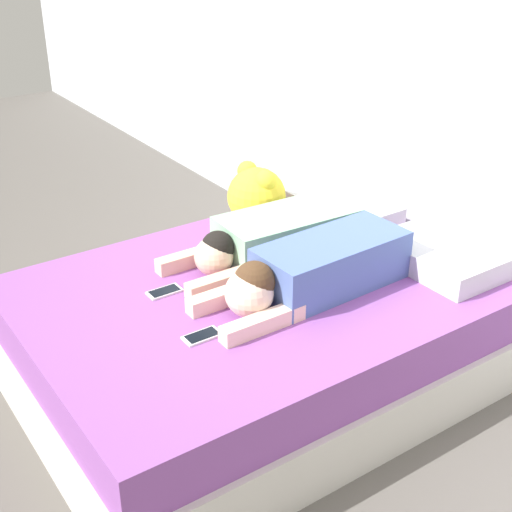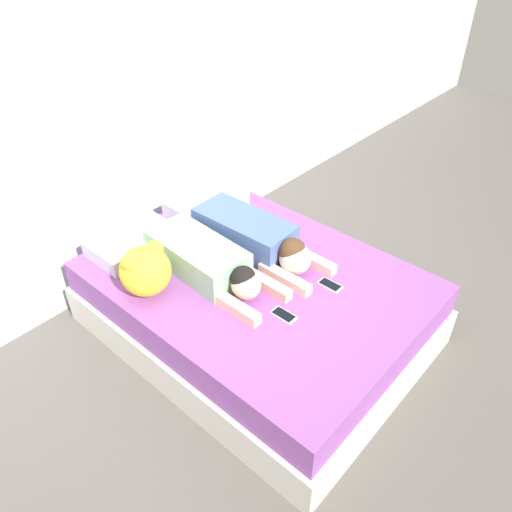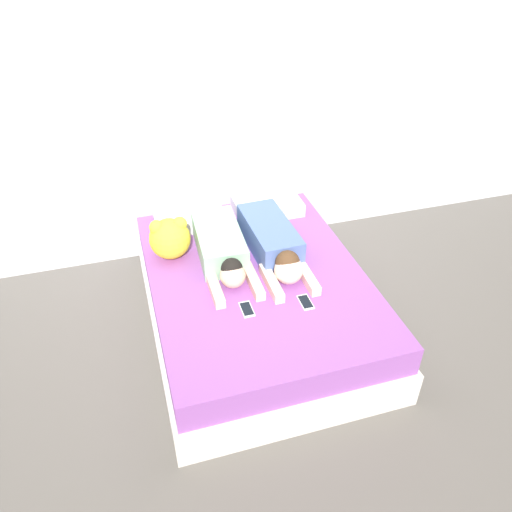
{
  "view_description": "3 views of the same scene",
  "coord_description": "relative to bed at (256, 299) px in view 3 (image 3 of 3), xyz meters",
  "views": [
    {
      "loc": [
        2.33,
        -1.6,
        2.09
      ],
      "look_at": [
        0.0,
        0.0,
        0.65
      ],
      "focal_mm": 50.0,
      "sensor_mm": 36.0,
      "label": 1
    },
    {
      "loc": [
        -1.86,
        -1.67,
        2.54
      ],
      "look_at": [
        0.0,
        0.0,
        0.65
      ],
      "focal_mm": 35.0,
      "sensor_mm": 36.0,
      "label": 2
    },
    {
      "loc": [
        -0.83,
        -2.79,
        2.76
      ],
      "look_at": [
        0.0,
        0.0,
        0.65
      ],
      "focal_mm": 35.0,
      "sensor_mm": 36.0,
      "label": 3
    }
  ],
  "objects": [
    {
      "name": "person_left",
      "position": [
        -0.2,
        0.23,
        0.35
      ],
      "size": [
        0.36,
        1.0,
        0.21
      ],
      "color": "#8CBF99",
      "rests_on": "bed"
    },
    {
      "name": "person_right",
      "position": [
        0.19,
        0.16,
        0.37
      ],
      "size": [
        0.34,
        1.02,
        0.24
      ],
      "color": "#4C66A5",
      "rests_on": "bed"
    },
    {
      "name": "bed",
      "position": [
        0.0,
        0.0,
        0.0
      ],
      "size": [
        1.6,
        2.13,
        0.5
      ],
      "color": "beige",
      "rests_on": "ground_plane"
    },
    {
      "name": "plush_toy",
      "position": [
        -0.56,
        0.39,
        0.42
      ],
      "size": [
        0.31,
        0.31,
        0.33
      ],
      "color": "yellow",
      "rests_on": "bed"
    },
    {
      "name": "pillow_head_right",
      "position": [
        0.35,
        0.82,
        0.31
      ],
      "size": [
        0.57,
        0.38,
        0.11
      ],
      "color": "silver",
      "rests_on": "bed"
    },
    {
      "name": "pillow_head_left",
      "position": [
        -0.35,
        0.82,
        0.31
      ],
      "size": [
        0.57,
        0.38,
        0.11
      ],
      "color": "silver",
      "rests_on": "bed"
    },
    {
      "name": "cell_phone_left",
      "position": [
        -0.18,
        -0.38,
        0.26
      ],
      "size": [
        0.08,
        0.16,
        0.01
      ],
      "color": "silver",
      "rests_on": "bed"
    },
    {
      "name": "wall_back",
      "position": [
        0.0,
        1.22,
        1.05
      ],
      "size": [
        12.0,
        0.06,
        2.6
      ],
      "color": "silver",
      "rests_on": "ground_plane"
    },
    {
      "name": "ground_plane",
      "position": [
        0.0,
        0.0,
        -0.25
      ],
      "size": [
        12.0,
        12.0,
        0.0
      ],
      "primitive_type": "plane",
      "color": "#5B5651"
    },
    {
      "name": "cell_phone_right",
      "position": [
        0.23,
        -0.42,
        0.26
      ],
      "size": [
        0.08,
        0.16,
        0.01
      ],
      "color": "silver",
      "rests_on": "bed"
    }
  ]
}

